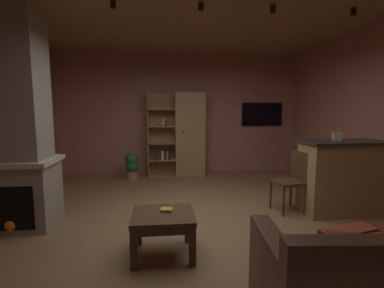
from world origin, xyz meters
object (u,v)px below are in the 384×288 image
Objects in this scene: bookshelf_cabinet at (186,135)px; dining_chair at (293,177)px; wall_mounted_tv at (262,114)px; potted_floor_plant at (132,165)px; kitchen_bar_counter at (351,176)px; tissue_box at (337,137)px; coffee_table at (163,222)px; stone_fireplace at (16,130)px; table_book_0 at (167,210)px.

bookshelf_cabinet is 2.91m from dining_chair.
wall_mounted_tv is at bearing 6.34° from bookshelf_cabinet.
bookshelf_cabinet is at bearing 14.15° from potted_floor_plant.
tissue_box is (-0.22, 0.07, 0.60)m from kitchen_bar_counter.
bookshelf_cabinet reaches higher than dining_chair.
kitchen_bar_counter is 2.34× the size of coffee_table.
bookshelf_cabinet reaches higher than coffee_table.
potted_floor_plant is 3.35m from wall_mounted_tv.
tissue_box is 0.20× the size of potted_floor_plant.
tissue_box reaches higher than dining_chair.
coffee_table is at bearing -26.54° from stone_fireplace.
stone_fireplace reaches higher than tissue_box.
bookshelf_cabinet is at bearing 47.96° from stone_fireplace.
tissue_box is 4.06m from potted_floor_plant.
tissue_box is 0.88m from dining_chair.
stone_fireplace is 2.25m from table_book_0.
wall_mounted_tv is at bearing 9.44° from potted_floor_plant.
potted_floor_plant reaches higher than table_book_0.
bookshelf_cabinet is 14.90× the size of table_book_0.
bookshelf_cabinet reaches higher than table_book_0.
kitchen_bar_counter is 0.64m from tissue_box.
stone_fireplace is 4.40× the size of coffee_table.
potted_floor_plant reaches higher than coffee_table.
bookshelf_cabinet is 1.41m from potted_floor_plant.
bookshelf_cabinet is 3.23× the size of potted_floor_plant.
dining_chair is (-0.63, 0.06, -0.62)m from tissue_box.
potted_floor_plant is at bearing 145.52° from tissue_box.
wall_mounted_tv is (1.90, 0.21, 0.47)m from bookshelf_cabinet.
tissue_box is at bearing -5.65° from dining_chair.
potted_floor_plant is at bearing -165.85° from bookshelf_cabinet.
potted_floor_plant is at bearing 102.56° from table_book_0.
stone_fireplace reaches higher than coffee_table.
coffee_table is 0.71× the size of dining_chair.
wall_mounted_tv reaches higher than table_book_0.
bookshelf_cabinet is at bearing 128.79° from tissue_box.
stone_fireplace is at bearing -179.57° from kitchen_bar_counter.
stone_fireplace is 5.18m from wall_mounted_tv.
dining_chair is (-0.85, 0.14, -0.02)m from kitchen_bar_counter.
potted_floor_plant is at bearing 101.66° from coffee_table.
stone_fireplace reaches higher than potted_floor_plant.
bookshelf_cabinet reaches higher than tissue_box.
tissue_box is (4.46, 0.11, -0.15)m from stone_fireplace.
stone_fireplace is at bearing -178.60° from tissue_box.
table_book_0 is at bearing 56.07° from coffee_table.
bookshelf_cabinet is 3.51m from kitchen_bar_counter.
tissue_box is (2.06, -2.56, 0.19)m from bookshelf_cabinet.
stone_fireplace reaches higher than bookshelf_cabinet.
coffee_table is (1.86, -0.93, -0.93)m from stone_fireplace.
dining_chair is at bearing 2.56° from stone_fireplace.
wall_mounted_tv is at bearing 97.69° from kitchen_bar_counter.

